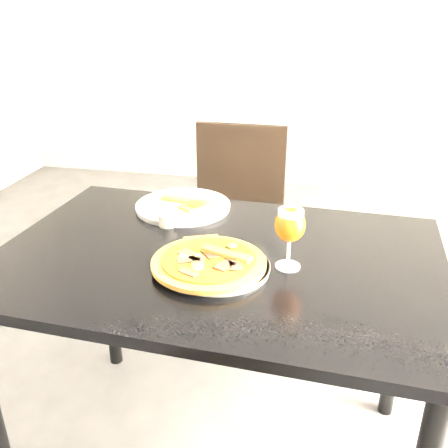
% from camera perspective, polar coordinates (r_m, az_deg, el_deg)
% --- Properties ---
extents(dining_table, '(1.24, 0.86, 0.75)m').
position_cam_1_polar(dining_table, '(1.40, -0.71, -6.69)').
color(dining_table, black).
rests_on(dining_table, ground).
extents(chair_far, '(0.42, 0.42, 0.90)m').
position_cam_1_polar(chair_far, '(2.18, 1.22, 0.24)').
color(chair_far, black).
rests_on(chair_far, ground).
extents(plate_main, '(0.34, 0.34, 0.01)m').
position_cam_1_polar(plate_main, '(1.28, -0.68, -4.95)').
color(plate_main, silver).
rests_on(plate_main, dining_table).
extents(pizza, '(0.29, 0.29, 0.03)m').
position_cam_1_polar(pizza, '(1.27, -1.71, -4.30)').
color(pizza, brown).
rests_on(pizza, plate_main).
extents(plate_second, '(0.35, 0.35, 0.02)m').
position_cam_1_polar(plate_second, '(1.65, -4.69, 2.03)').
color(plate_second, silver).
rests_on(plate_second, dining_table).
extents(crust_scraps, '(0.19, 0.12, 0.01)m').
position_cam_1_polar(crust_scraps, '(1.63, -3.94, 2.36)').
color(crust_scraps, brown).
rests_on(crust_scraps, plate_second).
extents(loose_crust, '(0.10, 0.06, 0.01)m').
position_cam_1_polar(loose_crust, '(1.44, -2.63, -1.65)').
color(loose_crust, brown).
rests_on(loose_crust, dining_table).
extents(sauce_cup, '(0.05, 0.05, 0.04)m').
position_cam_1_polar(sauce_cup, '(1.53, -6.48, 0.53)').
color(sauce_cup, beige).
rests_on(sauce_cup, dining_table).
extents(beer_glass, '(0.08, 0.08, 0.16)m').
position_cam_1_polar(beer_glass, '(1.25, 7.56, -0.15)').
color(beer_glass, silver).
rests_on(beer_glass, dining_table).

